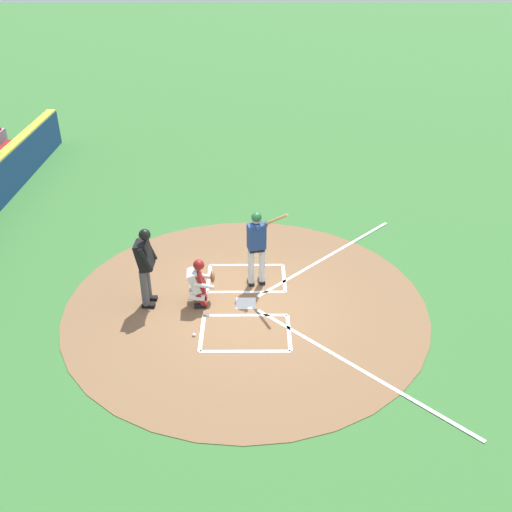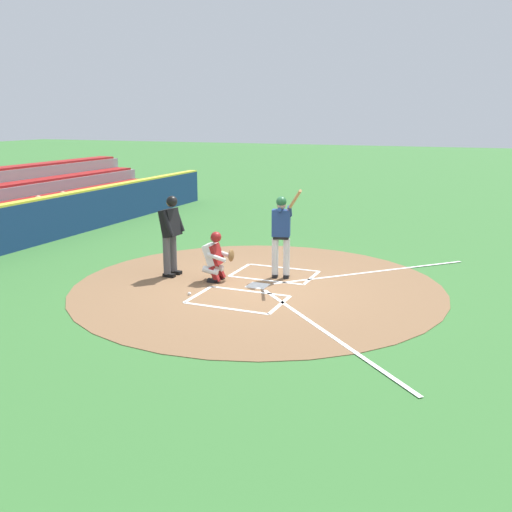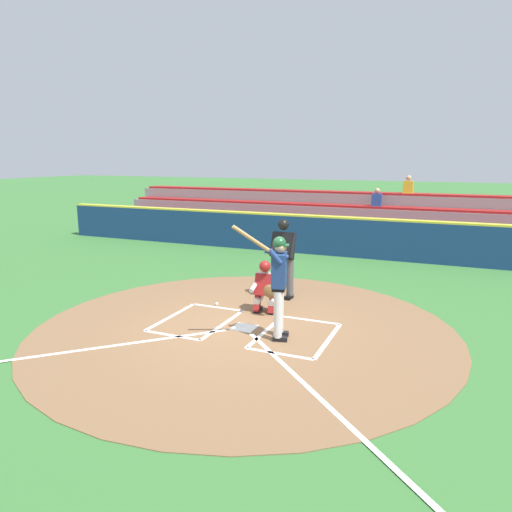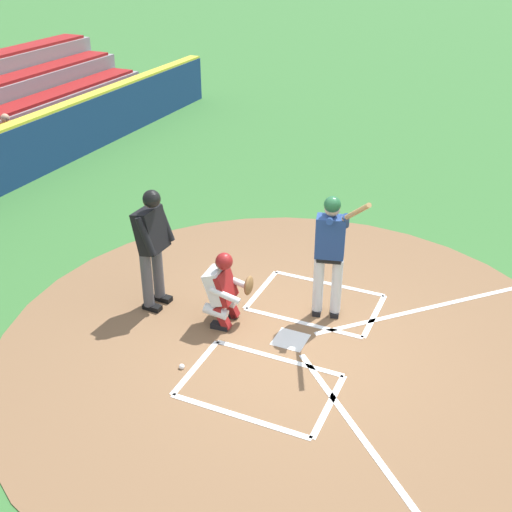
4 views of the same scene
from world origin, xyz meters
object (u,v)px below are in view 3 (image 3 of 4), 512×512
(plate_umpire, at_px, (284,253))
(baseball, at_px, (217,304))
(batter, at_px, (278,280))
(catcher, at_px, (266,286))

(plate_umpire, xyz_separation_m, baseball, (1.17, 1.09, -1.04))
(batter, xyz_separation_m, plate_umpire, (0.77, -2.40, -0.02))
(catcher, xyz_separation_m, baseball, (1.18, -0.03, -0.55))
(catcher, bearing_deg, batter, 120.76)
(plate_umpire, relative_size, baseball, 25.20)
(batter, height_order, catcher, batter)
(batter, relative_size, catcher, 1.88)
(plate_umpire, height_order, baseball, plate_umpire)
(catcher, height_order, baseball, catcher)
(baseball, bearing_deg, plate_umpire, -136.96)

